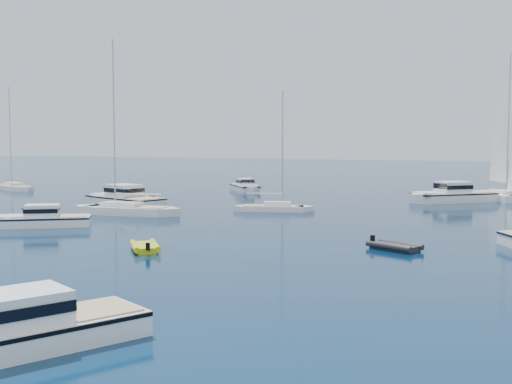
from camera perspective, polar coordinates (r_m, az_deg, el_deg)
ground at (r=36.25m, az=-9.71°, el=-6.27°), size 400.00×400.00×0.00m
motor_cruiser_near at (r=22.69m, az=-20.56°, el=-13.08°), size 6.71×9.72×2.47m
motor_cruiser_left at (r=53.63m, az=-18.65°, el=-2.94°), size 8.51×7.09×2.25m
motor_cruiser_centre at (r=67.93m, az=-11.74°, el=-1.27°), size 11.78×6.77×2.96m
motor_cruiser_far_l at (r=74.19m, az=-11.49°, el=-0.78°), size 9.23×6.36×2.34m
motor_cruiser_distant at (r=74.50m, az=16.96°, el=-0.87°), size 10.48×10.11×2.93m
motor_cruiser_horizon at (r=87.76m, az=-0.95°, el=0.12°), size 7.36×7.84×2.16m
sailboat_mid_l at (r=60.37m, az=-11.46°, el=-1.98°), size 11.58×4.18×16.64m
sailboat_centre at (r=61.92m, az=1.60°, el=-1.73°), size 8.41×4.82×12.03m
sailboat_sails_r at (r=79.20m, az=21.00°, el=-0.66°), size 8.25×11.80×17.27m
sailboat_far_l at (r=94.50m, az=-20.69°, el=0.14°), size 10.26×6.57×14.82m
tender_yellow at (r=40.50m, az=-9.85°, el=-5.14°), size 3.73×3.94×0.95m
tender_grey_near at (r=40.96m, az=12.22°, el=-5.06°), size 3.94×3.19×0.95m
tender_grey_far at (r=79.55m, az=-12.63°, el=-0.45°), size 4.61×4.05×0.95m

